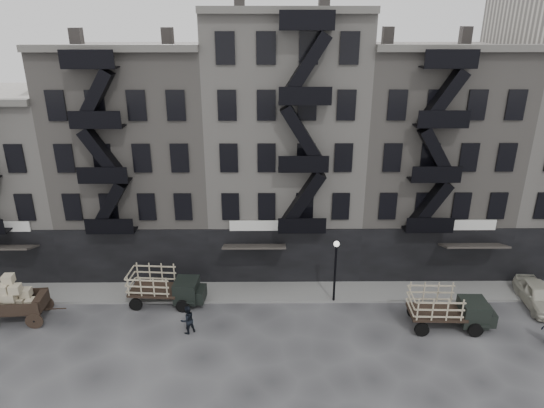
{
  "coord_description": "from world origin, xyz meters",
  "views": [
    {
      "loc": [
        -1.1,
        -23.57,
        17.03
      ],
      "look_at": [
        -0.88,
        4.0,
        6.14
      ],
      "focal_mm": 32.0,
      "sensor_mm": 36.0,
      "label": 1
    }
  ],
  "objects_px": {
    "wagon": "(12,295)",
    "stake_truck_west": "(165,285)",
    "car_east": "(538,295)",
    "pedestrian_mid": "(187,320)",
    "stake_truck_east": "(449,306)"
  },
  "relations": [
    {
      "from": "wagon",
      "to": "stake_truck_west",
      "type": "height_order",
      "value": "wagon"
    },
    {
      "from": "stake_truck_west",
      "to": "car_east",
      "type": "distance_m",
      "value": 23.22
    },
    {
      "from": "wagon",
      "to": "pedestrian_mid",
      "type": "relative_size",
      "value": 2.13
    },
    {
      "from": "wagon",
      "to": "pedestrian_mid",
      "type": "bearing_deg",
      "value": -11.01
    },
    {
      "from": "wagon",
      "to": "car_east",
      "type": "bearing_deg",
      "value": -1.59
    },
    {
      "from": "wagon",
      "to": "stake_truck_west",
      "type": "bearing_deg",
      "value": 7.7
    },
    {
      "from": "stake_truck_west",
      "to": "pedestrian_mid",
      "type": "height_order",
      "value": "stake_truck_west"
    },
    {
      "from": "stake_truck_west",
      "to": "car_east",
      "type": "bearing_deg",
      "value": 3.31
    },
    {
      "from": "wagon",
      "to": "stake_truck_east",
      "type": "relative_size",
      "value": 0.75
    },
    {
      "from": "stake_truck_west",
      "to": "stake_truck_east",
      "type": "xyz_separation_m",
      "value": [
        16.81,
        -2.59,
        0.04
      ]
    },
    {
      "from": "wagon",
      "to": "car_east",
      "type": "distance_m",
      "value": 31.75
    },
    {
      "from": "stake_truck_west",
      "to": "stake_truck_east",
      "type": "bearing_deg",
      "value": -4.37
    },
    {
      "from": "wagon",
      "to": "stake_truck_west",
      "type": "xyz_separation_m",
      "value": [
        8.5,
        1.75,
        -0.38
      ]
    },
    {
      "from": "stake_truck_east",
      "to": "pedestrian_mid",
      "type": "height_order",
      "value": "stake_truck_east"
    },
    {
      "from": "stake_truck_west",
      "to": "pedestrian_mid",
      "type": "relative_size",
      "value": 2.77
    }
  ]
}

